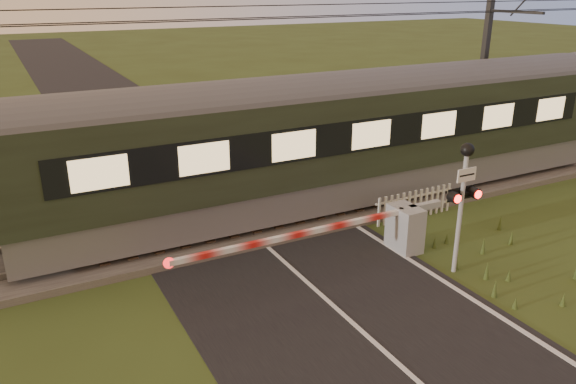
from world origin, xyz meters
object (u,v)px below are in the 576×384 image
crossing_signal (463,185)px  catenary_mast (485,63)px  train (573,104)px  boom_gate (394,228)px  picket_fence (415,204)px

crossing_signal → catenary_mast: size_ratio=0.46×
crossing_signal → catenary_mast: (7.72, 7.05, 1.38)m
train → crossing_signal: bearing=-154.4°
boom_gate → catenary_mast: bearing=33.7°
train → picket_fence: bearing=-167.9°
boom_gate → catenary_mast: 10.45m
train → catenary_mast: bearing=136.7°
crossing_signal → catenary_mast: 10.54m
train → catenary_mast: size_ratio=5.84×
boom_gate → crossing_signal: (0.64, -1.47, 1.48)m
picket_fence → catenary_mast: bearing=32.4°
boom_gate → picket_fence: (1.87, 1.46, -0.22)m
train → crossing_signal: train is taller
train → crossing_signal: 11.18m
picket_fence → catenary_mast: 8.28m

